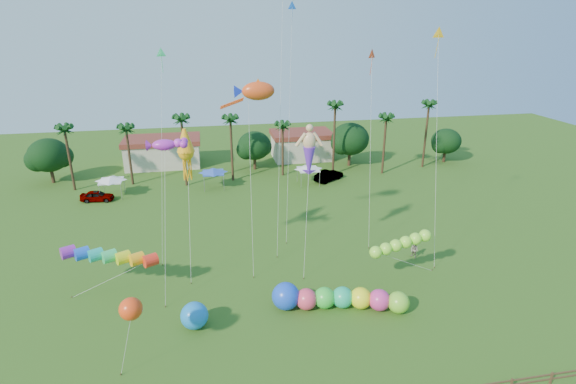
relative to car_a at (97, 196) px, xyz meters
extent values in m
plane|color=#285116|center=(21.84, -34.77, -0.74)|extent=(160.00, 160.00, 0.00)
cylinder|color=#3A2819|center=(-4.16, 5.23, 3.76)|extent=(0.36, 0.36, 9.00)
cylinder|color=#3A2819|center=(3.84, 6.23, 3.51)|extent=(0.36, 0.36, 8.50)
cylinder|color=#3A2819|center=(11.84, 4.23, 4.26)|extent=(0.36, 0.36, 10.00)
cylinder|color=#3A2819|center=(18.84, 5.23, 4.01)|extent=(0.36, 0.36, 9.50)
cylinder|color=#3A2819|center=(26.84, 6.23, 3.26)|extent=(0.36, 0.36, 8.00)
cylinder|color=#3A2819|center=(34.84, 5.23, 4.76)|extent=(0.36, 0.36, 11.00)
cylinder|color=#3A2819|center=(42.84, 4.23, 3.76)|extent=(0.36, 0.36, 9.00)
cylinder|color=#3A2819|center=(50.84, 6.23, 4.51)|extent=(0.36, 0.36, 10.50)
sphere|color=#113814|center=(-8.16, 9.23, 3.60)|extent=(5.88, 5.88, 5.88)
sphere|color=#113814|center=(22.84, 10.23, 3.29)|extent=(5.46, 5.46, 5.46)
sphere|color=#113814|center=(38.84, 9.23, 3.91)|extent=(6.30, 6.30, 6.30)
sphere|color=#113814|center=(55.84, 8.23, 2.98)|extent=(5.04, 5.04, 5.04)
cube|color=beige|center=(7.84, 15.23, 1.26)|extent=(12.00, 7.00, 4.00)
cube|color=beige|center=(31.84, 15.23, 1.26)|extent=(10.00, 7.00, 4.00)
pyramid|color=white|center=(1.84, 1.23, 2.01)|extent=(3.00, 3.00, 0.60)
pyramid|color=blue|center=(15.84, 2.23, 2.01)|extent=(3.00, 3.00, 0.60)
pyramid|color=white|center=(29.84, 1.23, 2.01)|extent=(3.00, 3.00, 0.60)
cube|color=brown|center=(36.84, -40.77, -0.24)|extent=(0.12, 0.12, 1.00)
imported|color=#4C4C54|center=(0.00, 0.00, 0.00)|extent=(4.48, 2.17, 1.47)
imported|color=#4C4C54|center=(33.34, 2.33, 0.10)|extent=(5.19, 4.35, 1.67)
imported|color=gray|center=(35.51, -22.76, 0.12)|extent=(0.98, 1.05, 1.72)
sphere|color=#EE3E5F|center=(22.56, -29.34, 0.19)|extent=(1.85, 1.85, 1.85)
sphere|color=green|center=(24.12, -29.43, 0.19)|extent=(1.85, 1.85, 1.85)
sphere|color=#1ABA81|center=(25.66, -29.64, 0.19)|extent=(1.85, 1.85, 1.85)
sphere|color=#FFFE1A|center=(27.15, -30.04, 0.19)|extent=(1.85, 1.85, 1.85)
sphere|color=#DE348E|center=(28.60, -30.60, 0.19)|extent=(1.85, 1.85, 1.85)
sphere|color=#7DD62F|center=(30.04, -31.22, 0.19)|extent=(1.85, 1.85, 1.85)
sphere|color=blue|center=(20.86, -28.94, 0.45)|extent=(2.84, 2.84, 2.37)
sphere|color=blue|center=(13.25, -30.14, 0.36)|extent=(2.20, 2.20, 2.20)
cylinder|color=red|center=(7.54, -24.49, 2.60)|extent=(8.14, 3.49, 1.11)
cylinder|color=silver|center=(6.02, -24.20, 0.93)|extent=(7.15, 0.61, 3.36)
cylinder|color=brown|center=(2.45, -23.91, -0.66)|extent=(0.08, 0.08, 0.16)
ellipsoid|color=#96F937|center=(29.52, -26.89, 2.67)|extent=(6.27, 2.73, 1.35)
cylinder|color=silver|center=(32.83, -26.23, 0.97)|extent=(6.63, 1.36, 3.43)
cylinder|color=brown|center=(36.14, -25.56, -0.66)|extent=(0.08, 0.08, 0.16)
sphere|color=#FF4214|center=(9.45, -34.37, 4.45)|extent=(1.99, 1.99, 1.54)
cylinder|color=silver|center=(8.83, -34.44, 1.85)|extent=(1.28, 0.18, 5.19)
cylinder|color=brown|center=(8.20, -34.52, -0.66)|extent=(0.08, 0.08, 0.16)
cylinder|color=silver|center=(23.93, -23.04, 4.97)|extent=(1.18, 3.44, 11.41)
cylinder|color=brown|center=(23.35, -24.74, -0.66)|extent=(0.08, 0.08, 0.16)
ellipsoid|color=#EA491A|center=(20.13, -18.99, 16.22)|extent=(4.68, 1.88, 1.91)
cylinder|color=silver|center=(19.42, -21.30, 7.74)|extent=(1.46, 4.64, 16.97)
cylinder|color=brown|center=(18.70, -23.60, -0.66)|extent=(0.08, 0.08, 0.16)
cylinder|color=silver|center=(22.54, -16.75, 13.35)|extent=(1.98, 6.75, 28.18)
cylinder|color=brown|center=(21.56, -20.11, -0.66)|extent=(0.08, 0.08, 0.16)
cone|color=#FFA614|center=(13.20, -19.74, 10.89)|extent=(2.08, 2.08, 4.67)
cylinder|color=silver|center=(13.02, -21.66, 5.08)|extent=(0.39, 3.88, 11.64)
cylinder|color=brown|center=(12.84, -23.59, -0.66)|extent=(0.08, 0.08, 0.16)
ellipsoid|color=#B625BD|center=(11.57, -22.54, 12.43)|extent=(3.78, 2.58, 1.35)
cylinder|color=silver|center=(11.14, -24.74, 5.85)|extent=(0.89, 4.43, 13.18)
cylinder|color=brown|center=(10.71, -26.94, -0.66)|extent=(0.08, 0.08, 0.16)
cone|color=#FA481B|center=(31.92, -16.52, 19.12)|extent=(1.17, 0.84, 1.21)
cylinder|color=silver|center=(31.77, -18.26, 9.19)|extent=(0.33, 3.51, 19.86)
cylinder|color=brown|center=(31.62, -20.00, -0.66)|extent=(0.08, 0.08, 0.16)
cone|color=gold|center=(36.73, -20.51, 21.16)|extent=(1.31, 0.32, 1.30)
cylinder|color=silver|center=(36.65, -22.83, 10.21)|extent=(0.18, 4.68, 21.91)
cylinder|color=brown|center=(36.58, -25.16, -0.66)|extent=(0.08, 0.08, 0.16)
cone|color=#36E885|center=(11.49, -15.56, 19.43)|extent=(1.09, 0.54, 1.07)
cylinder|color=silver|center=(10.71, -17.55, 9.35)|extent=(1.58, 4.01, 20.17)
cylinder|color=brown|center=(9.94, -19.54, -0.66)|extent=(0.08, 0.08, 0.16)
cone|color=blue|center=(24.49, -12.95, 23.66)|extent=(1.08, 0.47, 1.06)
cylinder|color=silver|center=(23.78, -15.08, 11.46)|extent=(1.45, 4.29, 24.40)
cylinder|color=brown|center=(23.07, -17.21, -0.66)|extent=(0.08, 0.08, 0.16)
camera|label=1|loc=(15.04, -60.81, 22.16)|focal=28.00mm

